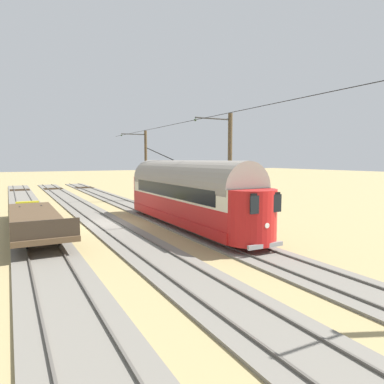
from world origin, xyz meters
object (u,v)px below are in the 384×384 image
at_px(catenary_pole_mid_near, 229,168).
at_px(switch_stand, 137,195).
at_px(track_end_bumper, 28,206).
at_px(vintage_streetcar, 187,193).
at_px(flatcar_adjacent, 36,218).
at_px(catenary_pole_foreground, 145,165).

distance_m(catenary_pole_mid_near, switch_stand, 15.47).
xyz_separation_m(catenary_pole_mid_near, track_end_bumper, (11.13, -13.88, -3.39)).
bearing_deg(track_end_bumper, switch_stand, -173.05).
bearing_deg(vintage_streetcar, flatcar_adjacent, -18.45).
relative_size(catenary_pole_foreground, track_end_bumper, 4.03).
bearing_deg(switch_stand, vintage_streetcar, 83.93).
relative_size(catenary_pole_foreground, catenary_pole_mid_near, 1.00).
height_order(catenary_pole_foreground, switch_stand, catenary_pole_foreground).
bearing_deg(catenary_pole_mid_near, switch_stand, -86.41).
bearing_deg(catenary_pole_foreground, flatcar_adjacent, 45.39).
bearing_deg(catenary_pole_mid_near, vintage_streetcar, -24.44).
xyz_separation_m(catenary_pole_foreground, track_end_bumper, (11.13, 1.41, -3.39)).
height_order(catenary_pole_mid_near, track_end_bumper, catenary_pole_mid_near).
bearing_deg(catenary_pole_mid_near, flatcar_adjacent, -19.80).
height_order(catenary_pole_mid_near, switch_stand, catenary_pole_mid_near).
distance_m(flatcar_adjacent, track_end_bumper, 9.89).
height_order(flatcar_adjacent, switch_stand, flatcar_adjacent).
distance_m(flatcar_adjacent, switch_stand, 15.08).
relative_size(vintage_streetcar, track_end_bumper, 8.68).
height_order(flatcar_adjacent, catenary_pole_foreground, catenary_pole_foreground).
distance_m(flatcar_adjacent, catenary_pole_mid_near, 12.19).
bearing_deg(vintage_streetcar, catenary_pole_mid_near, 155.56).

